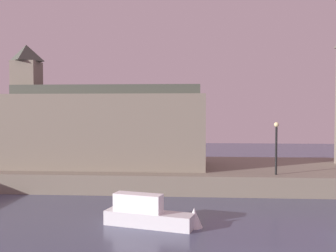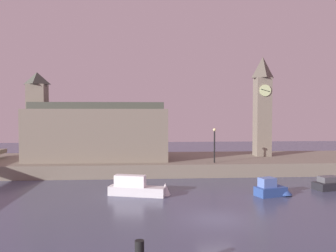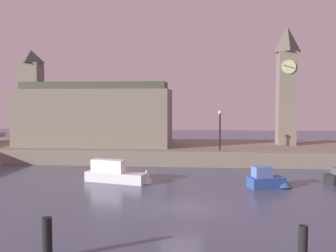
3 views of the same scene
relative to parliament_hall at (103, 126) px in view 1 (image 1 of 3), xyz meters
name	(u,v)px [view 1 (image 1 of 3)]	position (x,y,z in m)	size (l,w,h in m)	color
far_embankment	(230,174)	(10.86, 1.11, -4.15)	(70.00, 12.00, 1.50)	slate
parliament_hall	(103,126)	(0.00, 0.00, 0.00)	(16.51, 6.48, 10.43)	slate
streetlamp	(276,142)	(13.84, -3.65, -0.97)	(0.36, 0.36, 3.90)	black
boat_ferry_white	(154,215)	(5.61, -12.09, -4.27)	(5.61, 2.40, 1.95)	silver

